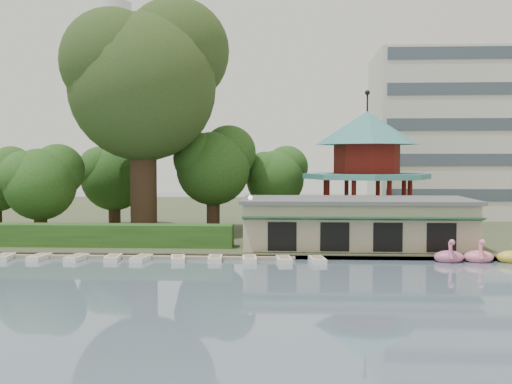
# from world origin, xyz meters

# --- Properties ---
(ground_plane) EXTENTS (220.00, 220.00, 0.00)m
(ground_plane) POSITION_xyz_m (0.00, 0.00, 0.00)
(ground_plane) COLOR slate
(ground_plane) RESTS_ON ground
(shore) EXTENTS (220.00, 70.00, 0.40)m
(shore) POSITION_xyz_m (0.00, 52.00, 0.20)
(shore) COLOR #424930
(shore) RESTS_ON ground
(embankment) EXTENTS (220.00, 0.60, 0.30)m
(embankment) POSITION_xyz_m (0.00, 17.30, 0.15)
(embankment) COLOR gray
(embankment) RESTS_ON ground
(dock) EXTENTS (34.00, 1.60, 0.24)m
(dock) POSITION_xyz_m (-12.00, 17.20, 0.12)
(dock) COLOR gray
(dock) RESTS_ON ground
(boathouse) EXTENTS (18.60, 9.39, 3.90)m
(boathouse) POSITION_xyz_m (10.00, 21.97, 2.37)
(boathouse) COLOR #B7A78C
(boathouse) RESTS_ON shore
(pavilion) EXTENTS (12.40, 12.40, 13.50)m
(pavilion) POSITION_xyz_m (12.00, 32.00, 7.48)
(pavilion) COLOR #B7A78C
(pavilion) RESTS_ON shore
(broadcast_tower) EXTENTS (8.00, 8.00, 96.00)m
(broadcast_tower) POSITION_xyz_m (-42.00, 140.00, 33.98)
(broadcast_tower) COLOR silver
(broadcast_tower) RESTS_ON ground
(hedge) EXTENTS (30.00, 2.00, 1.80)m
(hedge) POSITION_xyz_m (-15.00, 20.50, 1.30)
(hedge) COLOR #2B551D
(hedge) RESTS_ON shore
(lamp_post) EXTENTS (0.36, 0.36, 4.28)m
(lamp_post) POSITION_xyz_m (1.50, 19.00, 3.34)
(lamp_post) COLOR black
(lamp_post) RESTS_ON shore
(big_tree) EXTENTS (14.94, 13.92, 22.34)m
(big_tree) POSITION_xyz_m (-8.82, 28.22, 15.24)
(big_tree) COLOR #3A281C
(big_tree) RESTS_ON shore
(small_trees) EXTENTS (39.03, 16.92, 10.47)m
(small_trees) POSITION_xyz_m (-12.04, 31.84, 6.06)
(small_trees) COLOR #3A281C
(small_trees) RESTS_ON shore
(moored_rowboats) EXTENTS (34.90, 2.78, 0.36)m
(moored_rowboats) POSITION_xyz_m (-10.13, 15.84, 0.18)
(moored_rowboats) COLOR white
(moored_rowboats) RESTS_ON ground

